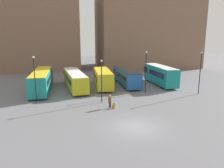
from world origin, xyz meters
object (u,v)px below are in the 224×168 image
bus_4 (160,74)px  lamp_post_3 (35,76)px  bus_3 (126,76)px  lamp_post_0 (200,70)px  bus_0 (42,80)px  bus_2 (103,78)px  bus_1 (75,79)px  lamp_post_2 (102,78)px  traveler (110,100)px  suitcase (113,107)px  lamp_post_1 (146,69)px

bus_4 → lamp_post_3: size_ratio=1.60×
bus_3 → lamp_post_0: size_ratio=1.63×
bus_0 → bus_4: (20.53, 0.51, 0.08)m
bus_0 → bus_2: (9.98, 0.43, -0.13)m
bus_1 → lamp_post_2: size_ratio=2.09×
lamp_post_0 → traveler: bearing=-165.5°
lamp_post_0 → suitcase: bearing=-163.8°
lamp_post_2 → bus_4: bearing=36.5°
bus_0 → bus_3: size_ratio=1.17×
suitcase → bus_0: bearing=22.5°
lamp_post_3 → traveler: bearing=-25.0°
lamp_post_0 → lamp_post_3: bearing=178.8°
lamp_post_3 → bus_2: bearing=35.2°
bus_0 → lamp_post_2: size_ratio=2.16×
bus_2 → lamp_post_2: bearing=172.9°
bus_1 → lamp_post_3: 9.12m
bus_1 → traveler: bearing=-168.1°
bus_1 → lamp_post_3: bearing=136.8°
traveler → lamp_post_0: size_ratio=0.26×
bus_3 → lamp_post_0: (9.00, -8.57, 2.20)m
bus_1 → lamp_post_2: lamp_post_2 is taller
bus_3 → suitcase: 13.68m
bus_0 → bus_2: bus_0 is taller
bus_4 → lamp_post_2: lamp_post_2 is taller
lamp_post_3 → suitcase: bearing=-25.9°
traveler → suitcase: traveler is taller
bus_1 → lamp_post_0: lamp_post_0 is taller
lamp_post_0 → lamp_post_1: lamp_post_0 is taller
lamp_post_0 → lamp_post_3: 23.52m
bus_3 → traveler: bus_3 is taller
lamp_post_0 → lamp_post_2: size_ratio=1.13×
suitcase → lamp_post_0: (14.07, 4.08, 3.47)m
bus_0 → suitcase: (9.35, -11.26, -1.48)m
bus_2 → traveler: size_ratio=5.57×
bus_4 → lamp_post_1: lamp_post_1 is taller
lamp_post_0 → bus_4: bearing=110.6°
traveler → lamp_post_1: 9.79m
bus_3 → lamp_post_2: bearing=148.4°
bus_1 → lamp_post_1: 11.93m
bus_0 → bus_3: 14.48m
lamp_post_0 → bus_3: bearing=136.4°
lamp_post_1 → lamp_post_2: size_ratio=1.12×
bus_0 → lamp_post_1: (15.88, -4.51, 1.96)m
lamp_post_0 → lamp_post_3: (-23.51, 0.50, -0.16)m
traveler → lamp_post_3: bearing=47.8°
bus_0 → bus_3: (14.41, 1.39, -0.21)m
bus_3 → bus_1: bearing=95.9°
bus_4 → lamp_post_2: bearing=125.3°
bus_1 → bus_3: bus_1 is taller
bus_4 → suitcase: size_ratio=13.92×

